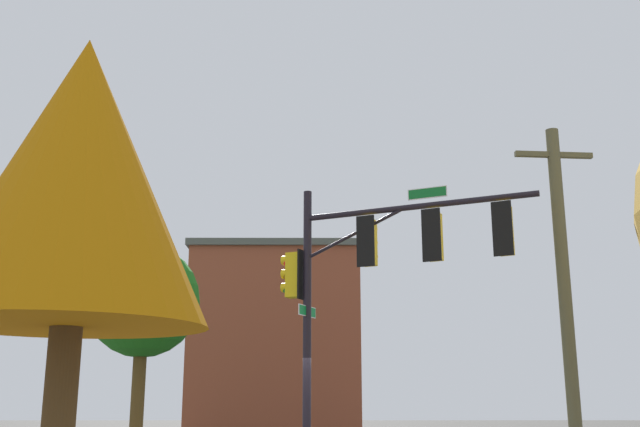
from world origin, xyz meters
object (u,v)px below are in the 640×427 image
tree_mid (79,178)px  brick_building (277,342)px  signal_pole_assembly (376,264)px  tree_far (143,302)px  utility_pole (564,288)px

tree_mid → brick_building: size_ratio=0.70×
signal_pole_assembly → tree_far: signal_pole_assembly is taller
signal_pole_assembly → utility_pole: bearing=-16.3°
brick_building → tree_far: bearing=-107.3°
signal_pole_assembly → brick_building: bearing=100.2°
utility_pole → tree_mid: size_ratio=1.26×
tree_mid → signal_pole_assembly: bearing=63.3°
signal_pole_assembly → tree_far: 9.34m
tree_mid → brick_building: brick_building is taller
utility_pole → brick_building: 20.50m
signal_pole_assembly → tree_far: size_ratio=1.03×
tree_far → brick_building: 12.25m
brick_building → utility_pole: bearing=-69.4°
tree_far → brick_building: brick_building is taller
tree_mid → brick_building: bearing=87.6°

